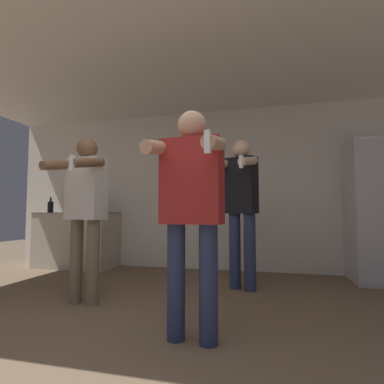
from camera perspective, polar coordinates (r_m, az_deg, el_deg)
wall_back at (r=4.85m, az=3.33°, el=0.52°), size 7.00×0.06×2.55m
ceiling_slab at (r=3.59m, az=-2.25°, el=23.93°), size 7.00×3.88×0.05m
refrigerator at (r=4.58m, az=31.38°, el=-3.12°), size 0.60×0.74×1.84m
counter at (r=5.38m, az=-21.02°, el=-8.47°), size 1.29×0.67×0.90m
bottle_amber_bourbon at (r=5.40m, az=-21.31°, el=-2.16°), size 0.07×0.07×0.35m
bottle_dark_rum at (r=5.14m, az=-17.03°, el=-2.36°), size 0.08×0.08×0.32m
bottle_clear_vodka at (r=5.25m, az=-18.96°, el=-2.32°), size 0.06×0.06×0.34m
bottle_tall_gin at (r=5.69m, az=-25.35°, el=-2.52°), size 0.10×0.10×0.27m
person_woman_foreground at (r=2.14m, az=-0.08°, el=-2.06°), size 0.54×0.48×1.64m
person_man_side at (r=3.20m, az=-19.71°, el=-2.10°), size 0.52×0.55×1.66m
person_spectator_back at (r=3.61m, az=9.38°, el=-1.99°), size 0.53×0.56×1.78m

